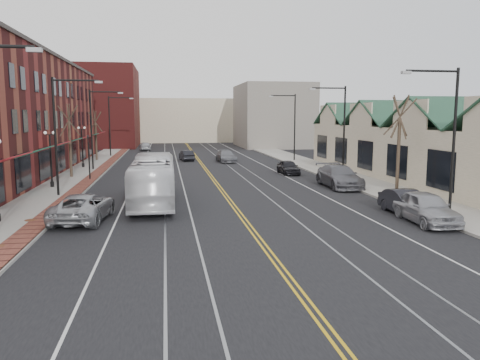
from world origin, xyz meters
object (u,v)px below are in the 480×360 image
object	(u,v)px
parked_suv	(83,207)
parked_car_c	(339,176)
transit_bus	(153,180)
parked_car_d	(288,167)
parked_car_b	(406,203)
parked_car_a	(426,208)

from	to	relation	value
parked_suv	parked_car_c	xyz separation A→B (m)	(17.82, 9.09, 0.11)
transit_bus	parked_suv	world-z (taller)	transit_bus
transit_bus	parked_car_d	xyz separation A→B (m)	(12.42, 13.23, -0.86)
transit_bus	parked_car_c	bearing A→B (deg)	-161.69
parked_suv	parked_car_b	bearing A→B (deg)	-177.49
parked_car_b	transit_bus	bearing A→B (deg)	158.36
parked_car_b	parked_car_d	size ratio (longest dim) A/B	1.09
parked_car_a	parked_car_b	world-z (taller)	parked_car_a
parked_suv	parked_car_b	xyz separation A→B (m)	(17.82, -1.29, -0.04)
parked_car_a	parked_car_c	bearing A→B (deg)	93.64
parked_car_a	parked_car_c	xyz separation A→B (m)	(0.00, 12.43, 0.03)
parked_car_a	parked_suv	bearing A→B (deg)	173.04
transit_bus	parked_suv	size ratio (longest dim) A/B	2.04
parked_car_c	transit_bus	bearing A→B (deg)	-161.33
parked_car_a	parked_car_b	size ratio (longest dim) A/B	1.14
parked_car_c	parked_suv	bearing A→B (deg)	-152.15
transit_bus	parked_car_a	world-z (taller)	transit_bus
parked_car_a	parked_car_b	distance (m)	2.05
parked_car_c	parked_car_a	bearing A→B (deg)	-89.17
parked_suv	parked_car_c	world-z (taller)	parked_car_c
transit_bus	parked_car_a	size ratio (longest dim) A/B	2.26
parked_car_c	parked_car_d	distance (m)	8.84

